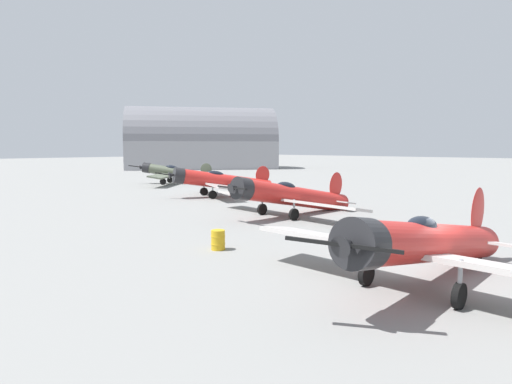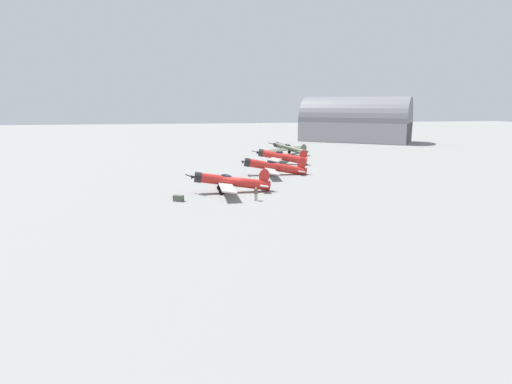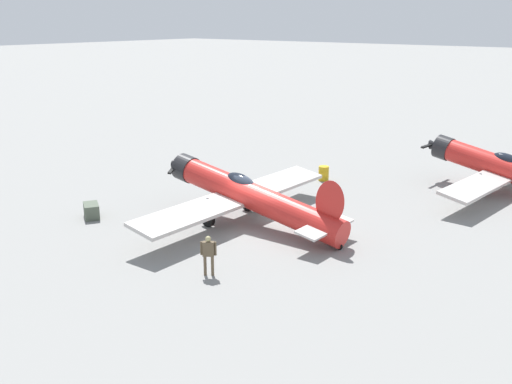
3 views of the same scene
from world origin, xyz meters
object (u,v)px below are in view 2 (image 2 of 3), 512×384
(airplane_far_line, at_px, (281,157))
(fuel_drum, at_px, (214,178))
(airplane_foreground, at_px, (230,181))
(equipment_crate, at_px, (178,198))
(airplane_outer_stand, at_px, (289,148))
(airplane_mid_apron, at_px, (273,167))
(ground_crew_mechanic, at_px, (256,193))

(airplane_far_line, relative_size, fuel_drum, 11.31)
(airplane_foreground, height_order, fuel_drum, airplane_foreground)
(airplane_far_line, bearing_deg, fuel_drum, 73.05)
(airplane_foreground, distance_m, equipment_crate, 8.35)
(airplane_far_line, distance_m, equipment_crate, 36.81)
(airplane_outer_stand, xyz_separation_m, fuel_drum, (32.47, -20.50, -1.02))
(airplane_foreground, relative_size, airplane_mid_apron, 0.97)
(airplane_outer_stand, distance_m, equipment_crate, 53.14)
(airplane_outer_stand, bearing_deg, airplane_mid_apron, 121.88)
(airplane_far_line, distance_m, fuel_drum, 22.42)
(airplane_far_line, height_order, fuel_drum, airplane_far_line)
(equipment_crate, bearing_deg, airplane_mid_apron, 138.01)
(equipment_crate, bearing_deg, airplane_outer_stand, 150.47)
(ground_crew_mechanic, distance_m, equipment_crate, 9.78)
(fuel_drum, bearing_deg, airplane_foreground, 8.17)
(airplane_mid_apron, xyz_separation_m, fuel_drum, (4.19, -10.46, -0.90))
(airplane_foreground, xyz_separation_m, airplane_outer_stand, (-41.87, 19.15, -0.04))
(airplane_foreground, bearing_deg, airplane_mid_apron, -123.09)
(airplane_mid_apron, height_order, airplane_far_line, airplane_far_line)
(fuel_drum, bearing_deg, equipment_crate, -22.47)
(airplane_outer_stand, distance_m, ground_crew_mechanic, 50.39)
(airplane_far_line, xyz_separation_m, equipment_crate, (30.57, -20.48, -1.13))
(airplane_foreground, bearing_deg, ground_crew_mechanic, 115.32)
(ground_crew_mechanic, distance_m, fuel_drum, 15.65)
(equipment_crate, distance_m, fuel_drum, 14.88)
(airplane_far_line, bearing_deg, ground_crew_mechanic, 95.67)
(airplane_mid_apron, xyz_separation_m, airplane_outer_stand, (-28.28, 10.04, 0.12))
(airplane_foreground, bearing_deg, airplane_outer_stand, -113.83)
(airplane_outer_stand, bearing_deg, equipment_crate, 111.89)
(airplane_mid_apron, height_order, fuel_drum, airplane_mid_apron)
(airplane_foreground, relative_size, airplane_outer_stand, 1.13)
(airplane_far_line, xyz_separation_m, airplane_outer_stand, (-15.66, 5.71, -0.02))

